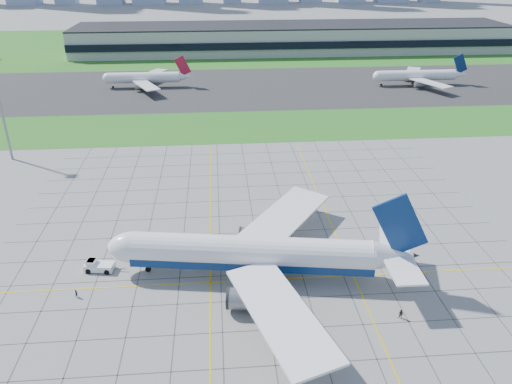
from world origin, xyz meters
TOP-DOWN VIEW (x-y plane):
  - ground at (0.00, 0.00)m, footprint 1400.00×1400.00m
  - grass_median at (0.00, 90.00)m, footprint 700.00×35.00m
  - asphalt_taxiway at (0.00, 145.00)m, footprint 700.00×75.00m
  - grass_far at (0.00, 255.00)m, footprint 700.00×145.00m
  - apron_markings at (0.43, 11.09)m, footprint 120.00×130.00m
  - terminal at (40.00, 229.87)m, footprint 260.00×43.00m
  - light_mast at (-70.00, 65.00)m, footprint 2.50×2.50m
  - airliner at (-1.56, -0.51)m, footprint 60.39×60.74m
  - pushback_tug at (-32.30, 3.98)m, footprint 8.39×3.62m
  - crew_near at (-34.55, -4.42)m, footprint 0.58×0.68m
  - crew_far at (22.88, -15.00)m, footprint 1.10×1.13m
  - distant_jet_1 at (-39.51, 148.33)m, footprint 37.54×42.66m
  - distant_jet_2 at (85.33, 142.43)m, footprint 41.87×42.66m

SIDE VIEW (x-z plane):
  - ground at x=0.00m, z-range 0.00..0.00m
  - apron_markings at x=0.43m, z-range 0.00..0.03m
  - grass_median at x=0.00m, z-range 0.00..0.04m
  - grass_far at x=0.00m, z-range 0.00..0.04m
  - asphalt_taxiway at x=0.00m, z-range 0.01..0.05m
  - crew_near at x=-34.55m, z-range 0.00..1.58m
  - crew_far at x=22.88m, z-range 0.00..1.83m
  - pushback_tug at x=-32.30m, z-range -0.13..2.18m
  - distant_jet_1 at x=-39.51m, z-range -2.55..11.52m
  - distant_jet_2 at x=85.33m, z-range -2.55..11.52m
  - airliner at x=-1.56m, z-range -4.33..14.77m
  - terminal at x=40.00m, z-range -0.01..15.79m
  - light_mast at x=-70.00m, z-range 3.38..28.98m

